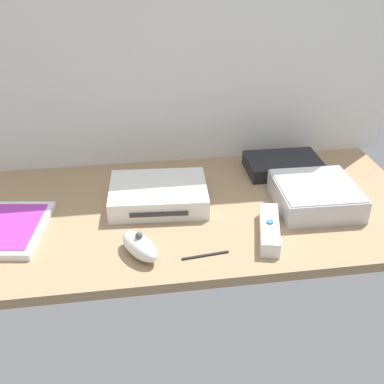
{
  "coord_description": "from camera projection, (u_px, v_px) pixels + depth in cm",
  "views": [
    {
      "loc": [
        -12.73,
        -86.59,
        54.45
      ],
      "look_at": [
        0.0,
        0.0,
        4.0
      ],
      "focal_mm": 44.34,
      "sensor_mm": 36.0,
      "label": 1
    }
  ],
  "objects": [
    {
      "name": "ground_plane",
      "position": [
        192.0,
        212.0,
        1.04
      ],
      "size": [
        100.0,
        48.0,
        2.0
      ],
      "primitive_type": "cube",
      "color": "#9E7F5B",
      "rests_on": "ground"
    },
    {
      "name": "back_wall",
      "position": [
        176.0,
        33.0,
        1.08
      ],
      "size": [
        110.0,
        1.2,
        64.0
      ],
      "primitive_type": "cube",
      "color": "white",
      "rests_on": "ground"
    },
    {
      "name": "game_console",
      "position": [
        158.0,
        194.0,
        1.04
      ],
      "size": [
        22.05,
        17.6,
        4.4
      ],
      "rotation": [
        0.0,
        0.0,
        -0.07
      ],
      "color": "white",
      "rests_on": "ground_plane"
    },
    {
      "name": "mini_computer",
      "position": [
        316.0,
        195.0,
        1.03
      ],
      "size": [
        17.48,
        17.48,
        5.3
      ],
      "rotation": [
        0.0,
        0.0,
        -0.03
      ],
      "color": "silver",
      "rests_on": "ground_plane"
    },
    {
      "name": "game_case",
      "position": [
        10.0,
        229.0,
        0.95
      ],
      "size": [
        16.25,
        20.8,
        1.56
      ],
      "rotation": [
        0.0,
        0.0,
        -0.15
      ],
      "color": "white",
      "rests_on": "ground_plane"
    },
    {
      "name": "network_router",
      "position": [
        283.0,
        165.0,
        1.17
      ],
      "size": [
        18.13,
        12.54,
        3.4
      ],
      "rotation": [
        0.0,
        0.0,
        -0.01
      ],
      "color": "black",
      "rests_on": "ground_plane"
    },
    {
      "name": "remote_wand",
      "position": [
        269.0,
        229.0,
        0.93
      ],
      "size": [
        7.2,
        15.23,
        3.4
      ],
      "rotation": [
        0.0,
        0.0,
        -0.25
      ],
      "color": "white",
      "rests_on": "ground_plane"
    },
    {
      "name": "remote_nunchuk",
      "position": [
        140.0,
        246.0,
        0.88
      ],
      "size": [
        8.75,
        10.87,
        5.1
      ],
      "rotation": [
        0.0,
        0.0,
        0.51
      ],
      "color": "white",
      "rests_on": "ground_plane"
    },
    {
      "name": "stylus_pen",
      "position": [
        207.0,
        254.0,
        0.88
      ],
      "size": [
        9.02,
        1.73,
        0.7
      ],
      "primitive_type": "cylinder",
      "rotation": [
        0.0,
        1.57,
        0.12
      ],
      "color": "black",
      "rests_on": "ground_plane"
    }
  ]
}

